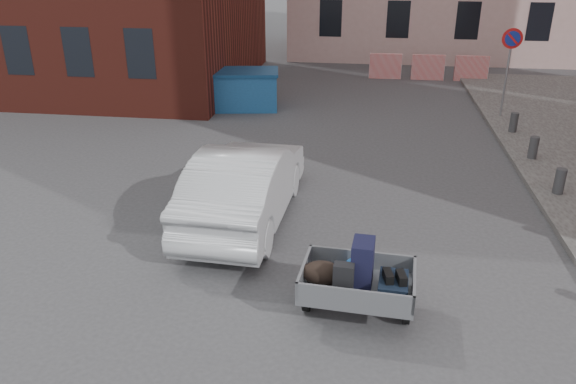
# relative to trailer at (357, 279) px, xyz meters

# --- Properties ---
(ground) EXTENTS (120.00, 120.00, 0.00)m
(ground) POSITION_rel_trailer_xyz_m (-1.86, 1.42, -0.61)
(ground) COLOR #38383A
(ground) RESTS_ON ground
(no_parking_sign) EXTENTS (0.60, 0.09, 2.65)m
(no_parking_sign) POSITION_rel_trailer_xyz_m (4.14, 10.90, 1.41)
(no_parking_sign) COLOR gray
(no_parking_sign) RESTS_ON sidewalk
(bollards) EXTENTS (0.22, 9.02, 0.55)m
(bollards) POSITION_rel_trailer_xyz_m (4.14, 4.82, -0.21)
(bollards) COLOR #3A3A3D
(bollards) RESTS_ON sidewalk
(barriers) EXTENTS (4.70, 0.18, 1.00)m
(barriers) POSITION_rel_trailer_xyz_m (2.34, 16.42, -0.11)
(barriers) COLOR red
(barriers) RESTS_ON ground
(trailer) EXTENTS (1.67, 1.86, 1.20)m
(trailer) POSITION_rel_trailer_xyz_m (0.00, 0.00, 0.00)
(trailer) COLOR black
(trailer) RESTS_ON ground
(dumpster) EXTENTS (3.20, 2.02, 1.25)m
(dumpster) POSITION_rel_trailer_xyz_m (-4.43, 11.03, 0.02)
(dumpster) COLOR #1E5691
(dumpster) RESTS_ON ground
(silver_car) EXTENTS (1.78, 4.62, 1.50)m
(silver_car) POSITION_rel_trailer_xyz_m (-2.25, 2.90, 0.14)
(silver_car) COLOR #B3B6BB
(silver_car) RESTS_ON ground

